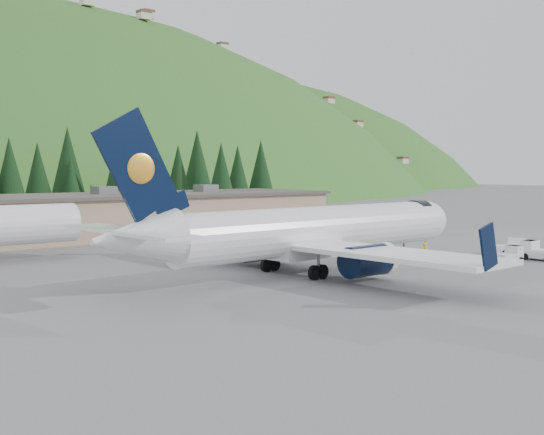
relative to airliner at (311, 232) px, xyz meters
The scene contains 8 objects.
ground 3.37m from the airliner, ahead, with size 600.00×600.00×0.00m, color #5D5D61.
airliner is the anchor object (origin of this frame).
baggage_tug_a 18.86m from the airliner, 21.36° to the right, with size 2.83×1.81×1.47m.
baggage_tug_b 23.46m from the airliner, ahead, with size 3.24×2.52×1.56m.
baggage_tug_c 22.41m from the airliner, 19.62° to the right, with size 1.97×3.23×1.72m.
terminal_building 38.25m from the airliner, 95.93° to the left, with size 71.00×17.00×6.10m.
ramp_worker 15.31m from the airliner, ahead, with size 0.66×0.43×1.80m, color yellow.
hills 231.04m from the airliner, 75.31° to the left, with size 614.00×330.00×300.00m.
Camera 1 is at (-37.51, -38.92, 8.09)m, focal length 45.00 mm.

